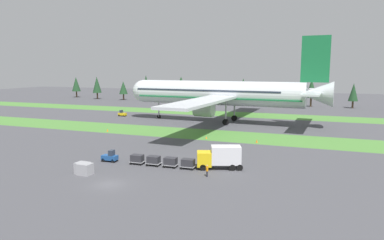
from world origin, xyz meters
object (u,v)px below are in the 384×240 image
at_px(cargo_dolly_third, 171,161).
at_px(uld_container_1, 85,169).
at_px(airliner, 222,93).
at_px(ground_crew_marshaller, 207,170).
at_px(cargo_dolly_second, 154,160).
at_px(cargo_dolly_lead, 137,159).
at_px(taxiway_marker_0, 107,130).
at_px(catering_truck, 220,156).
at_px(cargo_dolly_fourth, 188,163).
at_px(pushback_tractor, 122,114).
at_px(baggage_tug, 110,157).
at_px(taxiway_marker_2, 257,141).
at_px(uld_container_0, 83,168).
at_px(taxiway_marker_1, 206,137).

height_order(cargo_dolly_third, uld_container_1, uld_container_1).
xyz_separation_m(airliner, ground_crew_marshaller, (11.80, -49.88, -7.51)).
xyz_separation_m(airliner, cargo_dolly_second, (2.02, -47.38, -7.54)).
distance_m(cargo_dolly_lead, cargo_dolly_second, 2.90).
bearing_deg(cargo_dolly_second, taxiway_marker_0, 43.82).
bearing_deg(uld_container_1, catering_truck, 29.18).
distance_m(airliner, cargo_dolly_third, 48.11).
height_order(airliner, ground_crew_marshaller, airliner).
bearing_deg(uld_container_1, cargo_dolly_fourth, 31.75).
bearing_deg(pushback_tractor, airliner, 90.00).
bearing_deg(baggage_tug, pushback_tractor, 27.34).
xyz_separation_m(cargo_dolly_third, cargo_dolly_fourth, (2.90, 0.12, 0.00)).
distance_m(catering_truck, taxiway_marker_2, 21.41).
bearing_deg(cargo_dolly_second, catering_truck, -81.33).
distance_m(ground_crew_marshaller, taxiway_marker_2, 25.92).
bearing_deg(cargo_dolly_lead, ground_crew_marshaller, -102.98).
bearing_deg(cargo_dolly_fourth, airliner, 7.06).
relative_size(pushback_tractor, taxiway_marker_0, 4.10).
bearing_deg(cargo_dolly_lead, uld_container_0, 144.05).
xyz_separation_m(pushback_tractor, uld_container_0, (28.25, -56.63, 0.03)).
height_order(baggage_tug, uld_container_0, baggage_tug).
bearing_deg(ground_crew_marshaller, airliner, 1.94).
bearing_deg(taxiway_marker_1, uld_container_0, -105.98).
bearing_deg(ground_crew_marshaller, taxiway_marker_0, 41.44).
height_order(cargo_dolly_third, pushback_tractor, pushback_tractor).
height_order(catering_truck, ground_crew_marshaller, catering_truck).
relative_size(cargo_dolly_lead, taxiway_marker_2, 3.25).
distance_m(airliner, ground_crew_marshaller, 51.80).
relative_size(catering_truck, uld_container_0, 3.66).
bearing_deg(catering_truck, ground_crew_marshaller, 152.29).
height_order(pushback_tractor, ground_crew_marshaller, pushback_tractor).
height_order(cargo_dolly_fourth, taxiway_marker_2, cargo_dolly_fourth).
xyz_separation_m(cargo_dolly_fourth, taxiway_marker_1, (-4.69, 23.43, -0.67)).
height_order(cargo_dolly_lead, taxiway_marker_1, cargo_dolly_lead).
distance_m(ground_crew_marshaller, taxiway_marker_1, 27.58).
relative_size(airliner, uld_container_0, 36.32).
relative_size(baggage_tug, taxiway_marker_1, 5.32).
height_order(cargo_dolly_lead, uld_container_1, uld_container_1).
distance_m(cargo_dolly_third, pushback_tractor, 62.59).
xyz_separation_m(airliner, pushback_tractor, (-34.07, 1.70, -7.64)).
bearing_deg(catering_truck, pushback_tractor, 24.80).
bearing_deg(cargo_dolly_fourth, taxiway_marker_2, -18.21).
bearing_deg(cargo_dolly_third, taxiway_marker_2, -24.53).
xyz_separation_m(baggage_tug, cargo_dolly_second, (7.92, 0.32, 0.10)).
distance_m(baggage_tug, uld_container_1, 7.52).
xyz_separation_m(airliner, catering_truck, (12.42, -45.35, -6.50)).
bearing_deg(baggage_tug, taxiway_marker_0, 32.47).
bearing_deg(cargo_dolly_third, cargo_dolly_second, 90.00).
height_order(uld_container_1, taxiway_marker_2, uld_container_1).
relative_size(uld_container_0, taxiway_marker_0, 3.08).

